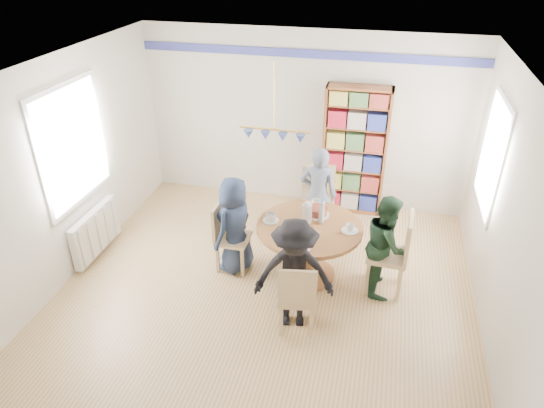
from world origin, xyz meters
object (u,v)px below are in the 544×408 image
(person_far, at_px, (318,195))
(person_right, at_px, (386,245))
(dining_table, at_px, (309,239))
(chair_left, at_px, (227,233))
(radiator, at_px, (96,232))
(chair_right, at_px, (395,250))
(person_left, at_px, (235,225))
(chair_near, at_px, (297,295))
(chair_far, at_px, (318,199))
(person_near, at_px, (294,275))
(bookshelf, at_px, (354,152))

(person_far, bearing_deg, person_right, 137.63)
(dining_table, xyz_separation_m, chair_left, (-1.05, -0.05, -0.05))
(radiator, bearing_deg, person_right, 2.53)
(chair_left, height_order, chair_right, chair_right)
(chair_left, bearing_deg, person_left, -2.27)
(person_right, bearing_deg, dining_table, 82.70)
(person_right, bearing_deg, person_left, 85.16)
(chair_near, bearing_deg, chair_far, 92.48)
(radiator, distance_m, person_near, 2.95)
(chair_left, distance_m, person_left, 0.18)
(chair_near, height_order, person_near, person_near)
(dining_table, bearing_deg, person_right, -1.84)
(chair_right, bearing_deg, chair_near, -135.42)
(person_far, relative_size, bookshelf, 0.71)
(person_far, xyz_separation_m, person_near, (0.02, -1.76, -0.04))
(chair_left, bearing_deg, chair_far, 45.82)
(chair_far, xyz_separation_m, person_far, (0.01, -0.12, 0.13))
(person_left, height_order, bookshelf, bookshelf)
(person_left, height_order, person_near, person_near)
(person_left, xyz_separation_m, person_right, (1.87, 0.02, -0.01))
(chair_left, bearing_deg, chair_right, 0.46)
(chair_far, relative_size, bookshelf, 0.53)
(person_far, distance_m, person_near, 1.76)
(person_left, distance_m, person_near, 1.25)
(chair_right, distance_m, chair_far, 1.49)
(chair_near, bearing_deg, person_near, 116.18)
(dining_table, bearing_deg, chair_near, -87.26)
(person_left, bearing_deg, chair_near, 65.17)
(person_far, bearing_deg, chair_left, 43.25)
(chair_near, bearing_deg, chair_right, 44.58)
(chair_near, bearing_deg, bookshelf, 83.86)
(person_left, xyz_separation_m, bookshelf, (1.30, 1.89, 0.33))
(chair_near, bearing_deg, person_left, 135.99)
(chair_right, bearing_deg, dining_table, 178.42)
(chair_left, distance_m, person_right, 1.98)
(person_left, relative_size, bookshelf, 0.65)
(dining_table, height_order, person_far, person_far)
(chair_far, bearing_deg, person_right, -46.85)
(radiator, bearing_deg, bookshelf, 32.36)
(chair_right, height_order, person_left, person_left)
(person_left, bearing_deg, bookshelf, 164.71)
(bookshelf, bearing_deg, chair_near, -96.14)
(chair_near, xyz_separation_m, person_right, (0.88, 0.98, 0.14))
(person_left, relative_size, person_near, 0.97)
(radiator, relative_size, bookshelf, 0.51)
(chair_near, height_order, person_left, person_left)
(bookshelf, bearing_deg, dining_table, -100.90)
(chair_right, bearing_deg, bookshelf, 110.20)
(bookshelf, bearing_deg, person_right, -73.05)
(chair_left, distance_m, person_near, 1.35)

